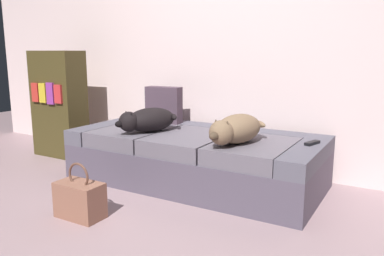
% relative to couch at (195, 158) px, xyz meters
% --- Properties ---
extents(ground_plane, '(10.00, 10.00, 0.00)m').
position_rel_couch_xyz_m(ground_plane, '(0.00, -1.11, -0.21)').
color(ground_plane, gray).
extents(back_wall, '(6.40, 0.10, 2.80)m').
position_rel_couch_xyz_m(back_wall, '(0.00, 0.60, 1.19)').
color(back_wall, silver).
rests_on(back_wall, ground).
extents(couch, '(2.06, 0.94, 0.43)m').
position_rel_couch_xyz_m(couch, '(0.00, 0.00, 0.00)').
color(couch, '#504757').
rests_on(couch, ground).
extents(dog_dark, '(0.40, 0.57, 0.20)m').
position_rel_couch_xyz_m(dog_dark, '(-0.36, -0.17, 0.32)').
color(dog_dark, black).
rests_on(dog_dark, couch).
extents(dog_tan, '(0.33, 0.63, 0.21)m').
position_rel_couch_xyz_m(dog_tan, '(0.44, -0.18, 0.32)').
color(dog_tan, '#7B6046').
rests_on(dog_tan, couch).
extents(tv_remote, '(0.09, 0.16, 0.02)m').
position_rel_couch_xyz_m(tv_remote, '(0.94, 0.07, 0.23)').
color(tv_remote, black).
rests_on(tv_remote, couch).
extents(throw_pillow, '(0.35, 0.15, 0.34)m').
position_rel_couch_xyz_m(throw_pillow, '(-0.49, 0.27, 0.38)').
color(throw_pillow, '#493744').
rests_on(throw_pillow, couch).
extents(handbag, '(0.32, 0.18, 0.38)m').
position_rel_couch_xyz_m(handbag, '(-0.31, -1.01, -0.09)').
color(handbag, '#895946').
rests_on(handbag, ground).
extents(bookshelf, '(0.56, 0.30, 1.10)m').
position_rel_couch_xyz_m(bookshelf, '(-1.67, 0.06, 0.34)').
color(bookshelf, '#42381A').
rests_on(bookshelf, ground).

